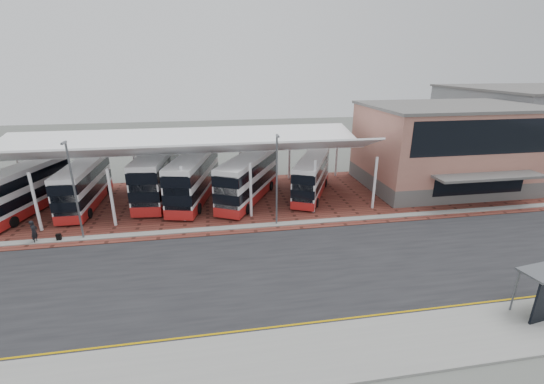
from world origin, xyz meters
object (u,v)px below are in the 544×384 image
object	(u,v)px
terminal	(447,146)
bus_4	(248,179)
bus_2	(158,175)
bus_3	(194,178)
bus_0	(24,190)
bus_5	(312,177)
pedestrian	(34,232)
bus_1	(84,185)

from	to	relation	value
terminal	bus_4	size ratio (longest dim) A/B	1.66
bus_2	bus_3	bearing A→B (deg)	-16.31
bus_0	bus_4	size ratio (longest dim) A/B	0.99
bus_3	bus_4	bearing A→B (deg)	3.32
terminal	bus_5	world-z (taller)	terminal
bus_0	bus_3	distance (m)	15.66
terminal	bus_5	xyz separation A→B (m)	(-15.99, -0.86, -2.56)
bus_0	bus_3	xyz separation A→B (m)	(15.65, 0.56, 0.17)
pedestrian	bus_0	bearing A→B (deg)	29.83
bus_1	bus_2	xyz separation A→B (m)	(6.91, 1.33, 0.32)
bus_1	bus_3	xyz separation A→B (m)	(10.60, -0.15, 0.24)
bus_1	bus_5	distance (m)	22.87
terminal	bus_3	size ratio (longest dim) A/B	1.55
bus_1	bus_2	distance (m)	7.05
terminal	bus_4	xyz separation A→B (m)	(-22.77, -1.13, -2.31)
bus_2	pedestrian	distance (m)	12.56
bus_0	bus_2	size ratio (longest dim) A/B	0.91
terminal	bus_4	bearing A→B (deg)	-177.16
bus_3	bus_5	world-z (taller)	bus_3
bus_3	bus_5	bearing A→B (deg)	10.01
bus_1	pedestrian	size ratio (longest dim) A/B	5.56
terminal	bus_1	world-z (taller)	terminal
bus_5	pedestrian	xyz separation A→B (m)	(-24.49, -6.90, -1.10)
bus_0	bus_2	distance (m)	12.14
terminal	pedestrian	xyz separation A→B (m)	(-40.48, -7.77, -3.66)
bus_1	bus_4	world-z (taller)	bus_4
bus_3	bus_4	size ratio (longest dim) A/B	1.07
bus_0	bus_4	distance (m)	21.13
bus_1	terminal	bearing A→B (deg)	0.71
bus_0	bus_5	world-z (taller)	bus_0
bus_2	bus_5	size ratio (longest dim) A/B	1.22
terminal	bus_1	size ratio (longest dim) A/B	1.76
bus_5	pedestrian	size ratio (longest dim) A/B	5.32
bus_2	bus_5	distance (m)	16.09
terminal	bus_5	size ratio (longest dim) A/B	1.84
terminal	bus_0	size ratio (longest dim) A/B	1.67
bus_1	pedestrian	distance (m)	8.01
bus_1	bus_3	world-z (taller)	bus_3
pedestrian	bus_2	bearing A→B (deg)	-39.35
bus_3	pedestrian	bearing A→B (deg)	-134.96
bus_0	terminal	bearing A→B (deg)	15.68
bus_1	bus_5	size ratio (longest dim) A/B	1.04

